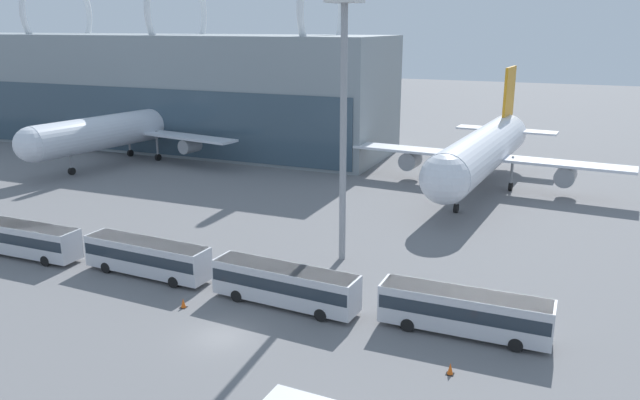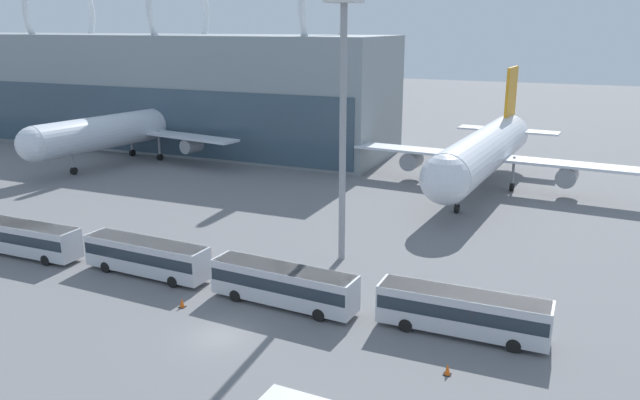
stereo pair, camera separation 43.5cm
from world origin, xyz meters
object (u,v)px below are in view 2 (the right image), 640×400
traffic_cone_1 (182,303)px  shuttle_bus_2 (283,283)px  airliner_at_gate_far (484,151)px  shuttle_bus_3 (462,310)px  shuttle_bus_0 (24,237)px  shuttle_bus_1 (146,255)px  floodlight_mast (343,87)px  traffic_cone_0 (447,369)px  airliner_at_gate_near (139,127)px

traffic_cone_1 → shuttle_bus_2: bearing=26.0°
airliner_at_gate_far → shuttle_bus_3: 42.48m
shuttle_bus_0 → shuttle_bus_1: size_ratio=0.99×
shuttle_bus_0 → traffic_cone_1: size_ratio=15.51×
shuttle_bus_0 → floodlight_mast: size_ratio=0.51×
floodlight_mast → traffic_cone_1: size_ratio=30.56×
airliner_at_gate_far → traffic_cone_0: (5.69, -47.73, -4.89)m
airliner_at_gate_far → shuttle_bus_2: bearing=-6.9°
shuttle_bus_0 → traffic_cone_1: shuttle_bus_0 is taller
airliner_at_gate_far → shuttle_bus_2: 43.66m
airliner_at_gate_near → traffic_cone_1: bearing=51.3°
shuttle_bus_1 → traffic_cone_0: (27.92, -5.78, -1.49)m
shuttle_bus_2 → traffic_cone_0: 15.03m
shuttle_bus_1 → shuttle_bus_0: bearing=-174.4°
airliner_at_gate_near → traffic_cone_1: (39.28, -44.03, -5.03)m
shuttle_bus_2 → traffic_cone_0: size_ratio=15.55×
shuttle_bus_3 → floodlight_mast: floodlight_mast is taller
shuttle_bus_1 → traffic_cone_1: size_ratio=15.64×
airliner_at_gate_near → shuttle_bus_2: (46.44, -40.54, -3.54)m
shuttle_bus_1 → shuttle_bus_3: same height
traffic_cone_0 → traffic_cone_1: bearing=175.9°
shuttle_bus_2 → traffic_cone_1: shuttle_bus_2 is taller
shuttle_bus_1 → shuttle_bus_3: bearing=2.6°
shuttle_bus_0 → airliner_at_gate_far: bearing=49.9°
airliner_at_gate_far → shuttle_bus_2: airliner_at_gate_far is taller
traffic_cone_1 → shuttle_bus_1: bearing=147.5°
shuttle_bus_0 → airliner_at_gate_near: bearing=115.0°
airliner_at_gate_near → shuttle_bus_1: (32.61, -39.77, -3.54)m
shuttle_bus_3 → traffic_cone_1: 21.46m
shuttle_bus_2 → shuttle_bus_3: size_ratio=1.01×
traffic_cone_0 → shuttle_bus_1: bearing=168.3°
shuttle_bus_1 → traffic_cone_1: 8.05m
shuttle_bus_3 → traffic_cone_1: (-20.99, -4.21, -1.49)m
shuttle_bus_1 → shuttle_bus_3: size_ratio=1.01×
shuttle_bus_0 → shuttle_bus_2: 27.66m
airliner_at_gate_near → floodlight_mast: floodlight_mast is taller
shuttle_bus_0 → traffic_cone_0: size_ratio=15.37×
shuttle_bus_0 → floodlight_mast: 33.46m
airliner_at_gate_far → shuttle_bus_0: airliner_at_gate_far is taller
floodlight_mast → traffic_cone_0: floodlight_mast is taller
floodlight_mast → shuttle_bus_1: bearing=-143.6°
airliner_at_gate_far → floodlight_mast: bearing=-9.9°
airliner_at_gate_far → shuttle_bus_3: size_ratio=3.32×
airliner_at_gate_near → shuttle_bus_2: bearing=58.4°
airliner_at_gate_near → shuttle_bus_3: bearing=66.1°
airliner_at_gate_near → traffic_cone_0: bearing=62.6°
shuttle_bus_1 → airliner_at_gate_near: bearing=132.0°
shuttle_bus_2 → traffic_cone_1: bearing=-150.1°
airliner_at_gate_near → airliner_at_gate_far: size_ratio=1.03×
shuttle_bus_1 → traffic_cone_1: (6.67, -4.26, -1.49)m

